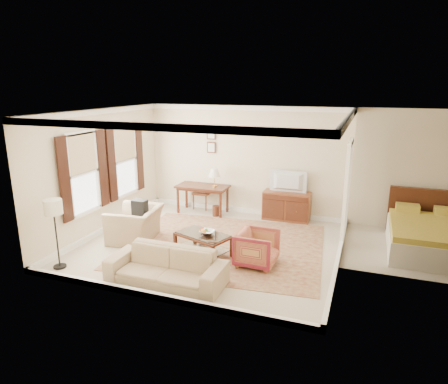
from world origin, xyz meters
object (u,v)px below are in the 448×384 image
Objects in this scene: writing_desk at (203,189)px; tv at (288,175)px; sofa at (166,261)px; sideboard at (287,206)px; striped_armchair at (257,246)px; club_armchair at (135,219)px; coffee_table at (203,239)px.

tv reaches higher than writing_desk.
sideboard is at bearing 72.43° from sofa.
club_armchair is at bearing 85.32° from striped_armchair.
sideboard is 3.03m from coffee_table.
striped_armchair is 0.36× the size of sofa.
writing_desk is 1.21× the size of club_armchair.
sofa is at bearing -107.66° from sideboard.
sideboard is 0.96× the size of coffee_table.
sofa reaches higher than striped_armchair.
tv is (2.28, 0.17, 0.54)m from writing_desk.
writing_desk is at bearing 113.21° from coffee_table.
tv is (0.00, -0.02, 0.82)m from sideboard.
sideboard is at bearing 1.50° from striped_armchair.
club_armchair is (-2.94, 0.32, 0.12)m from striped_armchair.
coffee_table is (-1.17, -2.77, -0.84)m from tv.
striped_armchair is at bearing 43.91° from sofa.
tv is 0.78× the size of club_armchair.
tv is at bearing 1.50° from striped_armchair.
club_armchair reaches higher than sideboard.
striped_armchair is at bearing -89.96° from sideboard.
sideboard is (2.28, 0.19, -0.28)m from writing_desk.
club_armchair is 2.27m from sofa.
writing_desk is at bearing 103.94° from sofa.
sofa is (-0.15, -1.33, 0.05)m from coffee_table.
sideboard is 1.34× the size of tv.
sideboard is 2.86m from striped_armchair.
tv is 0.43× the size of sofa.
sofa is at bearing 72.26° from tv.
sofa is (-1.32, -1.26, 0.03)m from striped_armchair.
club_armchair is at bearing 172.02° from coffee_table.
tv reaches higher than sofa.
writing_desk is 0.66× the size of sofa.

